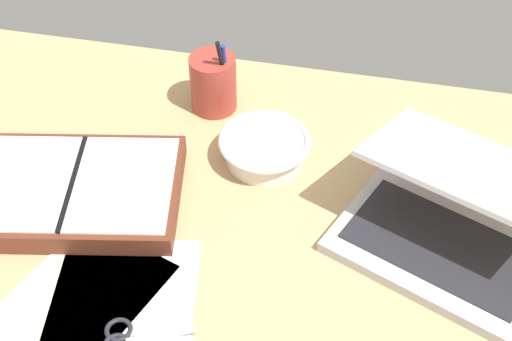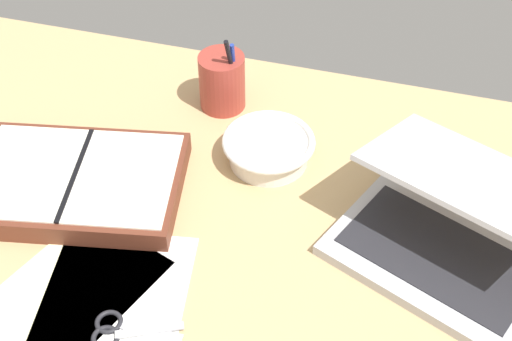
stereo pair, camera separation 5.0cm
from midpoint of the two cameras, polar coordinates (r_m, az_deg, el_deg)
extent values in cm
cube|color=tan|center=(106.81, -1.45, -7.51)|extent=(140.00, 100.00, 2.00)
cube|color=#B7B7BC|center=(108.91, 15.57, -6.83)|extent=(35.74, 30.27, 1.80)
cube|color=#232328|center=(108.14, 15.67, -6.49)|extent=(30.21, 23.67, 0.24)
cube|color=#B7B7BC|center=(106.46, 18.47, -0.66)|extent=(35.56, 29.85, 5.85)
cube|color=navy|center=(106.20, 18.35, -0.85)|extent=(32.53, 27.01, 4.88)
cylinder|color=silver|center=(119.21, 2.22, 1.56)|extent=(13.22, 13.22, 4.23)
torus|color=silver|center=(117.79, 2.24, 2.32)|extent=(15.56, 15.56, 1.24)
cylinder|color=#9E382D|center=(128.64, -1.61, 7.10)|extent=(8.29, 8.29, 10.49)
cylinder|color=black|center=(125.79, -0.74, 7.95)|extent=(1.69, 4.40, 14.64)
cylinder|color=#233899|center=(126.76, -0.63, 7.76)|extent=(0.82, 2.38, 13.06)
cube|color=brown|center=(117.03, -12.90, -1.00)|extent=(36.99, 28.97, 3.67)
cube|color=silver|center=(118.20, -16.77, -0.06)|extent=(19.07, 23.55, 0.30)
cube|color=silver|center=(113.65, -9.19, -0.55)|extent=(19.07, 23.55, 0.30)
cube|color=black|center=(115.56, -13.07, -0.25)|extent=(4.77, 20.79, 0.30)
cube|color=#B7B7BC|center=(98.85, -7.05, -12.60)|extent=(8.89, 5.07, 0.30)
cube|color=#B7B7BC|center=(99.10, -7.03, -12.70)|extent=(9.30, 1.44, 0.30)
torus|color=#232328|center=(99.44, -10.51, -13.06)|extent=(3.90, 3.90, 0.70)
torus|color=#232328|center=(100.74, -10.26, -11.89)|extent=(3.90, 3.90, 0.70)
cube|color=white|center=(102.12, -10.14, -10.97)|extent=(24.58, 31.18, 0.16)
cube|color=#F4EFB2|center=(105.34, -13.15, -9.25)|extent=(24.83, 28.73, 0.16)
camera|label=1|loc=(0.03, -88.68, 1.28)|focal=50.00mm
camera|label=2|loc=(0.03, 91.32, -1.28)|focal=50.00mm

